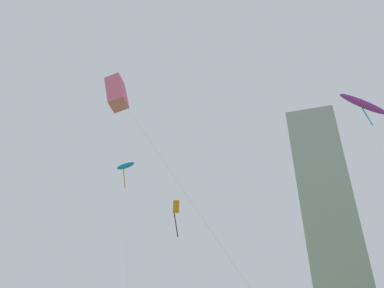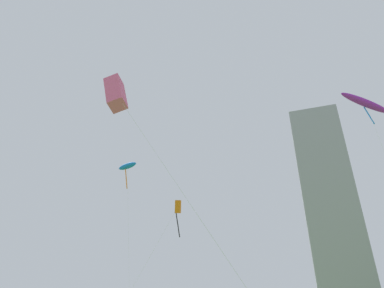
{
  "view_description": "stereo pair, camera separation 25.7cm",
  "coord_description": "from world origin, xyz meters",
  "px_view_note": "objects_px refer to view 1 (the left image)",
  "views": [
    {
      "loc": [
        4.14,
        -9.52,
        1.59
      ],
      "look_at": [
        0.19,
        10.51,
        12.67
      ],
      "focal_mm": 31.8,
      "sensor_mm": 36.0,
      "label": 1
    },
    {
      "loc": [
        4.39,
        -9.47,
        1.59
      ],
      "look_at": [
        0.19,
        10.51,
        12.67
      ],
      "focal_mm": 31.8,
      "sensor_mm": 36.0,
      "label": 2
    }
  ],
  "objects_px": {
    "kite_flying_3": "(176,208)",
    "kite_flying_1": "(125,166)",
    "kite_flying_2": "(364,104)",
    "distant_highrise_0": "(326,210)",
    "kite_flying_0": "(117,93)"
  },
  "relations": [
    {
      "from": "kite_flying_2",
      "to": "kite_flying_3",
      "type": "distance_m",
      "value": 21.56
    },
    {
      "from": "kite_flying_3",
      "to": "kite_flying_1",
      "type": "bearing_deg",
      "value": 174.15
    },
    {
      "from": "kite_flying_1",
      "to": "kite_flying_2",
      "type": "height_order",
      "value": "kite_flying_2"
    },
    {
      "from": "kite_flying_0",
      "to": "kite_flying_1",
      "type": "height_order",
      "value": "kite_flying_1"
    },
    {
      "from": "kite_flying_1",
      "to": "kite_flying_2",
      "type": "relative_size",
      "value": 0.95
    },
    {
      "from": "kite_flying_0",
      "to": "kite_flying_3",
      "type": "height_order",
      "value": "kite_flying_0"
    },
    {
      "from": "kite_flying_2",
      "to": "kite_flying_3",
      "type": "height_order",
      "value": "kite_flying_2"
    },
    {
      "from": "kite_flying_0",
      "to": "distant_highrise_0",
      "type": "distance_m",
      "value": 134.3
    },
    {
      "from": "kite_flying_3",
      "to": "distant_highrise_0",
      "type": "relative_size",
      "value": 0.16
    },
    {
      "from": "kite_flying_1",
      "to": "kite_flying_3",
      "type": "height_order",
      "value": "kite_flying_1"
    },
    {
      "from": "kite_flying_2",
      "to": "distant_highrise_0",
      "type": "height_order",
      "value": "distant_highrise_0"
    },
    {
      "from": "distant_highrise_0",
      "to": "kite_flying_2",
      "type": "bearing_deg",
      "value": -92.36
    },
    {
      "from": "kite_flying_0",
      "to": "kite_flying_1",
      "type": "distance_m",
      "value": 23.83
    },
    {
      "from": "kite_flying_1",
      "to": "distant_highrise_0",
      "type": "height_order",
      "value": "distant_highrise_0"
    },
    {
      "from": "kite_flying_2",
      "to": "distant_highrise_0",
      "type": "bearing_deg",
      "value": 81.5
    }
  ]
}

